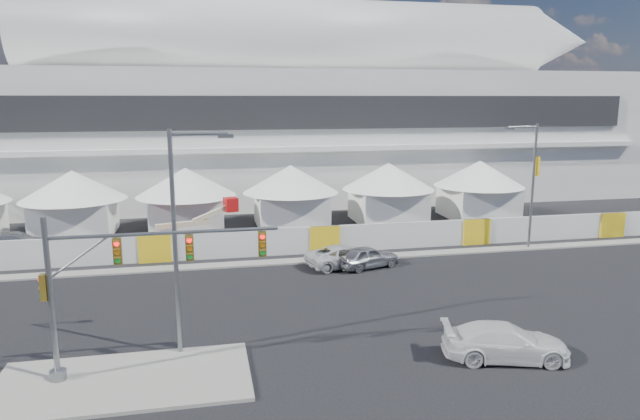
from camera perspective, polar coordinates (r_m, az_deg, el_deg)
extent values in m
plane|color=black|center=(27.65, -5.49, -12.77)|extent=(160.00, 160.00, 0.00)
cube|color=gray|center=(25.01, -19.03, -15.87)|extent=(10.00, 5.00, 0.15)
cube|color=gray|center=(45.30, 18.64, -3.67)|extent=(80.00, 1.20, 0.12)
cube|color=silver|center=(68.11, -2.82, 7.60)|extent=(80.00, 24.00, 14.00)
cube|color=black|center=(56.03, -0.87, 9.72)|extent=(68.00, 0.30, 3.20)
cube|color=silver|center=(55.98, -0.81, 6.13)|extent=(72.00, 0.80, 0.50)
cylinder|color=silver|center=(66.34, -2.63, 16.83)|extent=(57.60, 8.40, 8.40)
cylinder|color=silver|center=(66.65, -0.85, 16.45)|extent=(51.60, 6.80, 6.80)
cylinder|color=silver|center=(67.02, 0.90, 16.06)|extent=(45.60, 5.20, 5.20)
cone|color=silver|center=(78.58, 22.66, 15.29)|extent=(8.00, 7.60, 7.60)
cube|color=white|center=(51.16, -23.26, -0.69)|extent=(6.00, 6.00, 3.00)
cone|color=white|center=(50.72, -23.49, 2.30)|extent=(8.40, 8.40, 2.40)
cube|color=white|center=(50.11, -13.14, -0.30)|extent=(6.00, 6.00, 3.00)
cone|color=white|center=(49.66, -13.28, 2.76)|extent=(8.40, 8.40, 2.40)
cube|color=white|center=(50.67, -2.92, 0.11)|extent=(6.00, 6.00, 3.00)
cone|color=white|center=(50.22, -2.95, 3.13)|extent=(8.40, 8.40, 2.40)
cube|color=white|center=(52.78, 6.78, 0.49)|extent=(6.00, 6.00, 3.00)
cone|color=white|center=(52.35, 6.85, 3.39)|extent=(8.40, 8.40, 2.40)
cube|color=white|center=(56.26, 15.51, 0.82)|extent=(6.00, 6.00, 3.00)
cone|color=white|center=(55.86, 15.65, 3.54)|extent=(8.40, 8.40, 2.40)
cube|color=silver|center=(41.83, 0.46, -2.95)|extent=(70.00, 0.25, 2.00)
imported|color=#9A9B9F|center=(38.37, 4.76, -4.68)|extent=(3.04, 4.71, 1.49)
imported|color=silver|center=(38.60, 2.35, -4.60)|extent=(3.66, 5.60, 1.43)
imported|color=silver|center=(26.61, 18.05, -12.44)|extent=(3.48, 5.78, 1.57)
imported|color=#A8A8AC|center=(46.91, -28.12, -2.96)|extent=(2.70, 5.80, 1.64)
cylinder|color=slate|center=(24.69, -25.30, -8.20)|extent=(0.22, 0.22, 6.61)
cylinder|color=slate|center=(25.83, -24.71, -14.74)|extent=(0.64, 0.64, 0.40)
cylinder|color=slate|center=(23.33, -15.15, -2.25)|extent=(8.88, 0.15, 0.15)
cube|color=#594714|center=(23.67, -19.60, -3.93)|extent=(0.32, 0.22, 1.05)
cube|color=#594714|center=(23.44, -12.91, -3.70)|extent=(0.32, 0.22, 1.05)
cube|color=#594714|center=(23.55, -5.80, -3.40)|extent=(0.32, 0.22, 1.05)
cube|color=#594714|center=(24.58, -25.93, -6.99)|extent=(0.22, 0.32, 1.05)
cylinder|color=slate|center=(25.14, -14.30, -3.34)|extent=(0.20, 0.20, 9.79)
cylinder|color=slate|center=(24.40, -12.00, 7.46)|extent=(2.39, 0.13, 0.13)
cube|color=slate|center=(24.42, -9.42, 7.30)|extent=(0.65, 0.27, 0.16)
cylinder|color=slate|center=(45.10, 20.49, 2.14)|extent=(0.19, 0.19, 9.35)
cylinder|color=slate|center=(44.07, 19.62, 7.85)|extent=(2.29, 0.12, 0.12)
cube|color=slate|center=(43.55, 18.43, 7.75)|extent=(0.62, 0.26, 0.16)
cube|color=yellow|center=(45.04, 20.91, 4.10)|extent=(0.03, 0.62, 1.45)
cube|color=red|center=(43.03, -15.08, -3.53)|extent=(4.07, 2.68, 1.14)
cube|color=beige|center=(42.62, -13.51, -1.50)|extent=(3.89, 1.50, 0.36)
cube|color=beige|center=(42.47, -10.46, -0.56)|extent=(3.02, 1.19, 1.26)
cube|color=red|center=(42.43, -8.52, 0.20)|extent=(1.17, 1.17, 1.04)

